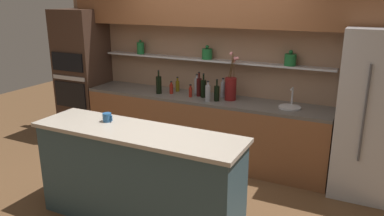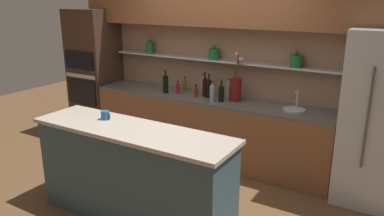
{
  "view_description": "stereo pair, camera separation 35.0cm",
  "coord_description": "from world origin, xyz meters",
  "views": [
    {
      "loc": [
        2.01,
        -3.35,
        2.28
      ],
      "look_at": [
        0.18,
        0.36,
        1.03
      ],
      "focal_mm": 35.0,
      "sensor_mm": 36.0,
      "label": 1
    },
    {
      "loc": [
        2.31,
        -3.19,
        2.28
      ],
      "look_at": [
        0.18,
        0.36,
        1.03
      ],
      "focal_mm": 35.0,
      "sensor_mm": 36.0,
      "label": 2
    }
  ],
  "objects": [
    {
      "name": "refrigerator",
      "position": [
        2.14,
        1.2,
        0.98
      ],
      "size": [
        0.91,
        0.73,
        1.95
      ],
      "color": "#B7B7BC",
      "rests_on": "ground_plane"
    },
    {
      "name": "back_wall_unit",
      "position": [
        -0.0,
        1.53,
        1.55
      ],
      "size": [
        5.2,
        0.44,
        2.6
      ],
      "color": "#937056",
      "rests_on": "ground_plane"
    },
    {
      "name": "back_counter_unit",
      "position": [
        -0.1,
        1.24,
        0.46
      ],
      "size": [
        3.53,
        0.62,
        0.92
      ],
      "color": "brown",
      "rests_on": "ground_plane"
    },
    {
      "name": "bottle_sauce_0",
      "position": [
        -0.25,
        1.17,
        1.0
      ],
      "size": [
        0.05,
        0.05,
        0.18
      ],
      "color": "maroon",
      "rests_on": "back_counter_unit"
    },
    {
      "name": "coffee_mug",
      "position": [
        -0.42,
        -0.43,
        1.07
      ],
      "size": [
        0.11,
        0.09,
        0.09
      ],
      "color": "#235184",
      "rests_on": "island_counter"
    },
    {
      "name": "bottle_wine_7",
      "position": [
        0.16,
        1.14,
        1.03
      ],
      "size": [
        0.07,
        0.07,
        0.3
      ],
      "color": "black",
      "rests_on": "back_counter_unit"
    },
    {
      "name": "bottle_oil_2",
      "position": [
        -0.56,
        1.38,
        1.01
      ],
      "size": [
        0.06,
        0.06,
        0.22
      ],
      "color": "brown",
      "rests_on": "back_counter_unit"
    },
    {
      "name": "ground_plane",
      "position": [
        0.0,
        0.0,
        0.0
      ],
      "size": [
        12.0,
        12.0,
        0.0
      ],
      "primitive_type": "plane",
      "color": "brown"
    },
    {
      "name": "sink_fixture",
      "position": [
        1.12,
        1.25,
        0.95
      ],
      "size": [
        0.28,
        0.28,
        0.25
      ],
      "color": "#B7B7BC",
      "rests_on": "back_counter_unit"
    },
    {
      "name": "flower_vase",
      "position": [
        0.31,
        1.28,
        1.1
      ],
      "size": [
        0.17,
        0.16,
        0.65
      ],
      "color": "maroon",
      "rests_on": "back_counter_unit"
    },
    {
      "name": "bottle_sauce_6",
      "position": [
        -0.58,
        1.22,
        1.0
      ],
      "size": [
        0.05,
        0.05,
        0.18
      ],
      "color": "maroon",
      "rests_on": "back_counter_unit"
    },
    {
      "name": "oven_tower",
      "position": [
        -2.24,
        1.24,
        1.04
      ],
      "size": [
        0.72,
        0.64,
        2.08
      ],
      "color": "#3D281E",
      "rests_on": "ground_plane"
    },
    {
      "name": "island_counter",
      "position": [
        0.0,
        -0.52,
        0.51
      ],
      "size": [
        2.19,
        0.61,
        1.02
      ],
      "color": "#334C56",
      "rests_on": "ground_plane"
    },
    {
      "name": "bottle_wine_9",
      "position": [
        -0.16,
        1.27,
        1.05
      ],
      "size": [
        0.07,
        0.07,
        0.35
      ],
      "color": "#380C0C",
      "rests_on": "back_counter_unit"
    },
    {
      "name": "bottle_wine_8",
      "position": [
        -0.74,
        1.15,
        1.05
      ],
      "size": [
        0.08,
        0.08,
        0.34
      ],
      "color": "black",
      "rests_on": "back_counter_unit"
    },
    {
      "name": "bottle_wine_4",
      "position": [
        -0.08,
        1.24,
        1.05
      ],
      "size": [
        0.08,
        0.08,
        0.34
      ],
      "color": "black",
      "rests_on": "back_counter_unit"
    },
    {
      "name": "bottle_spirit_1",
      "position": [
        0.06,
        1.07,
        1.04
      ],
      "size": [
        0.07,
        0.07,
        0.28
      ],
      "color": "gray",
      "rests_on": "back_counter_unit"
    },
    {
      "name": "bottle_spirit_3",
      "position": [
        0.16,
        1.37,
        1.03
      ],
      "size": [
        0.06,
        0.06,
        0.27
      ],
      "color": "gray",
      "rests_on": "back_counter_unit"
    },
    {
      "name": "bottle_spirit_5",
      "position": [
        -0.25,
        1.38,
        1.04
      ],
      "size": [
        0.08,
        0.08,
        0.29
      ],
      "color": "gray",
      "rests_on": "back_counter_unit"
    }
  ]
}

